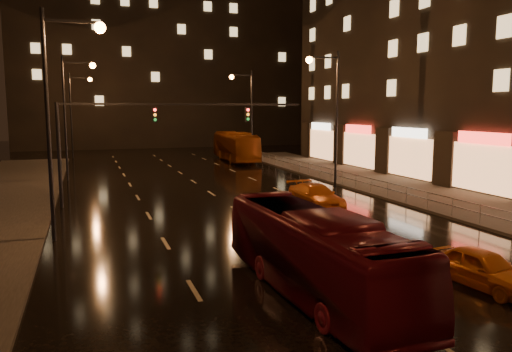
{
  "coord_description": "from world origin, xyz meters",
  "views": [
    {
      "loc": [
        -8.1,
        -11.25,
        5.79
      ],
      "look_at": [
        -0.16,
        11.96,
        2.5
      ],
      "focal_mm": 35.0,
      "sensor_mm": 36.0,
      "label": 1
    }
  ],
  "objects_px": {
    "bus_curb": "(235,146)",
    "taxi_far": "(316,196)",
    "taxi_near": "(483,268)",
    "bus_red": "(314,253)"
  },
  "relations": [
    {
      "from": "bus_curb",
      "to": "taxi_far",
      "type": "distance_m",
      "value": 27.83
    },
    {
      "from": "taxi_near",
      "to": "taxi_far",
      "type": "distance_m",
      "value": 13.85
    },
    {
      "from": "bus_curb",
      "to": "taxi_far",
      "type": "bearing_deg",
      "value": -93.95
    },
    {
      "from": "bus_red",
      "to": "bus_curb",
      "type": "relative_size",
      "value": 0.83
    },
    {
      "from": "bus_curb",
      "to": "taxi_near",
      "type": "height_order",
      "value": "bus_curb"
    },
    {
      "from": "bus_red",
      "to": "bus_curb",
      "type": "distance_m",
      "value": 41.34
    },
    {
      "from": "bus_red",
      "to": "bus_curb",
      "type": "height_order",
      "value": "bus_curb"
    },
    {
      "from": "bus_red",
      "to": "taxi_near",
      "type": "height_order",
      "value": "bus_red"
    },
    {
      "from": "taxi_near",
      "to": "bus_curb",
      "type": "bearing_deg",
      "value": 77.09
    },
    {
      "from": "taxi_far",
      "to": "bus_red",
      "type": "bearing_deg",
      "value": -118.2
    }
  ]
}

